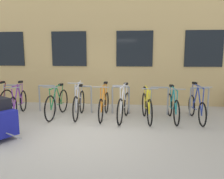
% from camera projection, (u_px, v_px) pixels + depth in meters
% --- Properties ---
extents(ground_plane, '(42.00, 42.00, 0.00)m').
position_uv_depth(ground_plane, '(82.00, 133.00, 5.48)').
color(ground_plane, '#B2ADA0').
extents(storefront_building, '(28.00, 5.23, 5.37)m').
position_uv_depth(storefront_building, '(109.00, 36.00, 10.74)').
color(storefront_building, tan).
rests_on(storefront_building, ground).
extents(bike_rack, '(6.57, 0.05, 0.88)m').
position_uv_depth(bike_rack, '(102.00, 97.00, 7.25)').
color(bike_rack, gray).
rests_on(bike_rack, ground).
extents(bicycle_orange, '(0.44, 1.78, 1.04)m').
position_uv_depth(bicycle_orange, '(104.00, 105.00, 6.81)').
color(bicycle_orange, black).
rests_on(bicycle_orange, ground).
extents(bicycle_teal, '(0.44, 1.67, 1.00)m').
position_uv_depth(bicycle_teal, '(173.00, 107.00, 6.51)').
color(bicycle_teal, black).
rests_on(bicycle_teal, ground).
extents(bicycle_purple, '(0.53, 1.75, 1.04)m').
position_uv_depth(bicycle_purple, '(19.00, 103.00, 7.00)').
color(bicycle_purple, black).
rests_on(bicycle_purple, ground).
extents(bicycle_green, '(0.44, 1.79, 0.99)m').
position_uv_depth(bicycle_green, '(57.00, 103.00, 6.92)').
color(bicycle_green, black).
rests_on(bicycle_green, ground).
extents(bicycle_white, '(0.44, 1.71, 1.08)m').
position_uv_depth(bicycle_white, '(124.00, 106.00, 6.56)').
color(bicycle_white, black).
rests_on(bicycle_white, ground).
extents(bicycle_blue, '(0.44, 1.70, 1.07)m').
position_uv_depth(bicycle_blue, '(197.00, 107.00, 6.50)').
color(bicycle_blue, black).
rests_on(bicycle_blue, ground).
extents(bicycle_silver, '(0.44, 1.70, 1.11)m').
position_uv_depth(bicycle_silver, '(79.00, 104.00, 6.88)').
color(bicycle_silver, black).
rests_on(bicycle_silver, ground).
extents(bicycle_yellow, '(0.44, 1.68, 1.01)m').
position_uv_depth(bicycle_yellow, '(147.00, 107.00, 6.50)').
color(bicycle_yellow, black).
rests_on(bicycle_yellow, ground).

